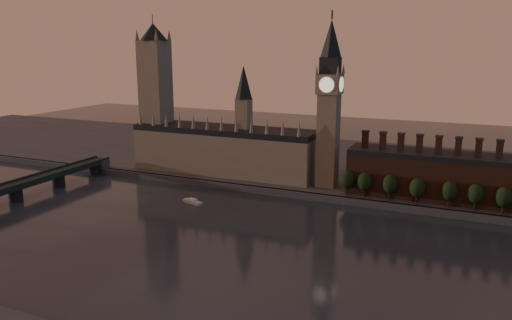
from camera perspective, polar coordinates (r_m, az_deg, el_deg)
The scene contains 14 objects.
ground at distance 226.73m, azimuth -2.20°, elevation -10.66°, with size 900.00×900.00×0.00m, color black.
north_bank at distance 386.29m, azimuth 9.37°, elevation -0.49°, with size 900.00×182.00×4.00m.
palace_of_westminster at distance 346.31m, azimuth -3.55°, elevation 1.43°, with size 130.00×30.30×74.00m.
victoria_tower at distance 369.55m, azimuth -11.40°, elevation 7.80°, with size 24.00×24.00×108.00m.
big_ben at distance 309.43m, azimuth 8.37°, elevation 6.53°, with size 15.00×15.00×107.00m.
chimney_block at distance 305.75m, azimuth 20.87°, elevation -1.71°, with size 110.00×25.00×37.00m.
embankment_tree_0 at distance 299.55m, azimuth 10.43°, elevation -2.21°, with size 8.60×8.60×14.88m.
embankment_tree_1 at distance 296.80m, azimuth 12.33°, elevation -2.44°, with size 8.60×8.60×14.88m.
embankment_tree_2 at distance 294.65m, azimuth 15.07°, elevation -2.71°, with size 8.60×8.60×14.88m.
embankment_tree_3 at distance 291.82m, azimuth 17.96°, elevation -3.05°, with size 8.60×8.60×14.88m.
embankment_tree_4 at distance 291.70m, azimuth 21.25°, elevation -3.31°, with size 8.60×8.60×14.88m.
embankment_tree_5 at distance 291.51m, azimuth 23.81°, elevation -3.55°, with size 8.60×8.60×14.88m.
embankment_tree_6 at distance 291.48m, azimuth 26.48°, elevation -3.82°, with size 8.60×8.60×14.88m.
river_boat at distance 297.05m, azimuth -7.28°, elevation -4.72°, with size 14.27×8.05×2.75m.
Camera 1 is at (91.06, -186.67, 90.95)m, focal length 35.00 mm.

